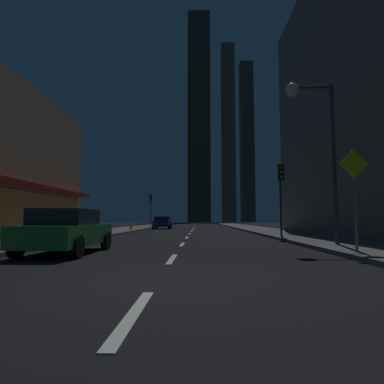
{
  "coord_description": "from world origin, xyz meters",
  "views": [
    {
      "loc": [
        0.78,
        -5.81,
        1.12
      ],
      "look_at": [
        0.0,
        26.18,
        3.89
      ],
      "focal_mm": 29.61,
      "sensor_mm": 36.0,
      "label": 1
    }
  ],
  "objects_px": {
    "fire_hydrant_far_left": "(131,226)",
    "street_lamp_right": "(312,122)",
    "car_parked_near": "(67,231)",
    "traffic_light_near_right": "(281,184)",
    "traffic_light_far_left": "(151,203)",
    "car_parked_far": "(163,223)",
    "pedestrian_crossing_sign": "(355,190)"
  },
  "relations": [
    {
      "from": "fire_hydrant_far_left",
      "to": "street_lamp_right",
      "type": "bearing_deg",
      "value": -57.9
    },
    {
      "from": "car_parked_near",
      "to": "street_lamp_right",
      "type": "bearing_deg",
      "value": 14.6
    },
    {
      "from": "traffic_light_near_right",
      "to": "street_lamp_right",
      "type": "relative_size",
      "value": 0.64
    },
    {
      "from": "traffic_light_far_left",
      "to": "car_parked_far",
      "type": "bearing_deg",
      "value": -57.95
    },
    {
      "from": "traffic_light_far_left",
      "to": "pedestrian_crossing_sign",
      "type": "relative_size",
      "value": 1.33
    },
    {
      "from": "pedestrian_crossing_sign",
      "to": "fire_hydrant_far_left",
      "type": "bearing_deg",
      "value": 118.95
    },
    {
      "from": "car_parked_near",
      "to": "traffic_light_far_left",
      "type": "relative_size",
      "value": 1.01
    },
    {
      "from": "car_parked_near",
      "to": "traffic_light_near_right",
      "type": "relative_size",
      "value": 1.01
    },
    {
      "from": "traffic_light_near_right",
      "to": "traffic_light_far_left",
      "type": "xyz_separation_m",
      "value": [
        -11.0,
        21.92,
        0.0
      ]
    },
    {
      "from": "fire_hydrant_far_left",
      "to": "street_lamp_right",
      "type": "xyz_separation_m",
      "value": [
        11.28,
        -17.98,
        4.61
      ]
    },
    {
      "from": "car_parked_far",
      "to": "fire_hydrant_far_left",
      "type": "height_order",
      "value": "car_parked_far"
    },
    {
      "from": "car_parked_far",
      "to": "pedestrian_crossing_sign",
      "type": "xyz_separation_m",
      "value": [
        9.2,
        -27.35,
        1.28
      ]
    },
    {
      "from": "traffic_light_near_right",
      "to": "traffic_light_far_left",
      "type": "distance_m",
      "value": 24.52
    },
    {
      "from": "fire_hydrant_far_left",
      "to": "pedestrian_crossing_sign",
      "type": "relative_size",
      "value": 0.21
    },
    {
      "from": "car_parked_near",
      "to": "traffic_light_near_right",
      "type": "height_order",
      "value": "traffic_light_near_right"
    },
    {
      "from": "street_lamp_right",
      "to": "traffic_light_near_right",
      "type": "bearing_deg",
      "value": 88.78
    },
    {
      "from": "traffic_light_near_right",
      "to": "car_parked_near",
      "type": "bearing_deg",
      "value": -138.68
    },
    {
      "from": "traffic_light_near_right",
      "to": "traffic_light_far_left",
      "type": "bearing_deg",
      "value": 116.65
    },
    {
      "from": "car_parked_far",
      "to": "pedestrian_crossing_sign",
      "type": "relative_size",
      "value": 1.34
    },
    {
      "from": "car_parked_near",
      "to": "pedestrian_crossing_sign",
      "type": "xyz_separation_m",
      "value": [
        9.2,
        -0.47,
        1.28
      ]
    },
    {
      "from": "pedestrian_crossing_sign",
      "to": "car_parked_far",
      "type": "bearing_deg",
      "value": 108.59
    },
    {
      "from": "street_lamp_right",
      "to": "traffic_light_far_left",
      "type": "bearing_deg",
      "value": 111.53
    },
    {
      "from": "fire_hydrant_far_left",
      "to": "pedestrian_crossing_sign",
      "type": "bearing_deg",
      "value": -61.05
    },
    {
      "from": "street_lamp_right",
      "to": "car_parked_far",
      "type": "bearing_deg",
      "value": 110.09
    },
    {
      "from": "fire_hydrant_far_left",
      "to": "car_parked_far",
      "type": "bearing_deg",
      "value": 70.68
    },
    {
      "from": "street_lamp_right",
      "to": "car_parked_near",
      "type": "bearing_deg",
      "value": -165.4
    },
    {
      "from": "car_parked_near",
      "to": "fire_hydrant_far_left",
      "type": "relative_size",
      "value": 6.48
    },
    {
      "from": "car_parked_far",
      "to": "street_lamp_right",
      "type": "xyz_separation_m",
      "value": [
        8.98,
        -24.55,
        4.33
      ]
    },
    {
      "from": "car_parked_near",
      "to": "traffic_light_far_left",
      "type": "xyz_separation_m",
      "value": [
        -1.9,
        29.92,
        2.45
      ]
    },
    {
      "from": "car_parked_near",
      "to": "pedestrian_crossing_sign",
      "type": "distance_m",
      "value": 9.3
    },
    {
      "from": "car_parked_far",
      "to": "fire_hydrant_far_left",
      "type": "distance_m",
      "value": 6.96
    },
    {
      "from": "traffic_light_near_right",
      "to": "street_lamp_right",
      "type": "distance_m",
      "value": 5.97
    }
  ]
}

